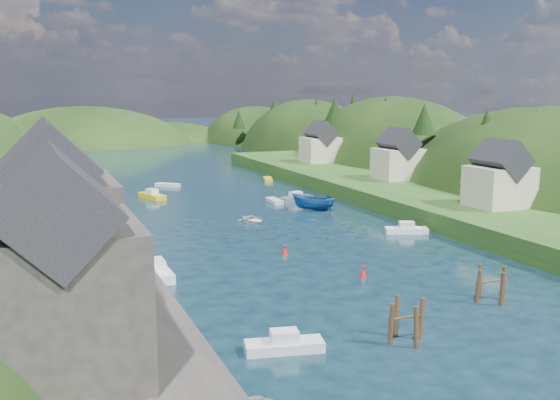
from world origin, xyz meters
name	(u,v)px	position (x,y,z in m)	size (l,w,h in m)	color
ground	(225,203)	(0.00, 50.00, 0.00)	(600.00, 600.00, 0.00)	black
hillside_right	(391,204)	(45.00, 75.00, -7.41)	(36.00, 245.56, 48.00)	black
far_hills	(120,174)	(1.22, 174.01, -10.80)	(103.00, 68.00, 44.00)	black
hill_trees	(199,124)	(0.05, 64.62, 11.04)	(92.40, 145.63, 11.56)	black
quay_left	(72,263)	(-24.00, 20.00, 1.00)	(12.00, 110.00, 2.00)	#2D2B28
quayside_buildings	(50,230)	(-26.00, 6.39, 7.09)	(8.00, 35.84, 12.90)	#2D2B28
boat_sheds	(40,189)	(-26.00, 39.00, 5.27)	(7.00, 21.00, 7.50)	#2D2D30
terrace_right	(404,195)	(25.00, 40.00, 1.20)	(16.00, 120.00, 2.40)	#234719
right_bank_cottages	(392,158)	(28.00, 48.33, 5.84)	(9.00, 59.24, 8.41)	beige
piling_cluster_near	(406,325)	(-4.39, -5.16, 1.16)	(2.85, 2.69, 3.45)	#382314
piling_cluster_far	(491,288)	(6.51, -0.71, 1.09)	(3.07, 2.88, 3.32)	#382314
channel_buoy_near	(363,272)	(0.28, 8.77, 0.48)	(0.70, 0.70, 1.10)	red
channel_buoy_far	(285,251)	(-3.32, 18.55, 0.48)	(0.70, 0.70, 1.10)	red
moored_boats	(280,237)	(-1.73, 23.79, 0.66)	(35.30, 88.72, 2.44)	gold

